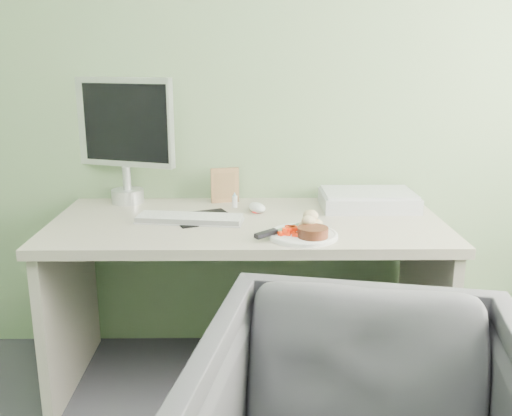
{
  "coord_description": "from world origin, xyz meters",
  "views": [
    {
      "loc": [
        0.01,
        -0.62,
        1.38
      ],
      "look_at": [
        0.03,
        1.5,
        0.81
      ],
      "focal_mm": 40.0,
      "sensor_mm": 36.0,
      "label": 1
    }
  ],
  "objects_px": {
    "desk": "(247,262)",
    "monitor": "(125,133)",
    "scanner": "(368,201)",
    "plate": "(303,235)"
  },
  "relations": [
    {
      "from": "desk",
      "to": "monitor",
      "type": "distance_m",
      "value": 0.81
    },
    {
      "from": "scanner",
      "to": "desk",
      "type": "bearing_deg",
      "value": -160.77
    },
    {
      "from": "plate",
      "to": "desk",
      "type": "bearing_deg",
      "value": 131.83
    },
    {
      "from": "desk",
      "to": "scanner",
      "type": "relative_size",
      "value": 3.89
    },
    {
      "from": "desk",
      "to": "plate",
      "type": "xyz_separation_m",
      "value": [
        0.21,
        -0.23,
        0.19
      ]
    },
    {
      "from": "scanner",
      "to": "monitor",
      "type": "bearing_deg",
      "value": 173.03
    },
    {
      "from": "scanner",
      "to": "monitor",
      "type": "distance_m",
      "value": 1.13
    },
    {
      "from": "plate",
      "to": "monitor",
      "type": "distance_m",
      "value": 0.98
    },
    {
      "from": "desk",
      "to": "plate",
      "type": "bearing_deg",
      "value": -48.17
    },
    {
      "from": "desk",
      "to": "plate",
      "type": "distance_m",
      "value": 0.36
    }
  ]
}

